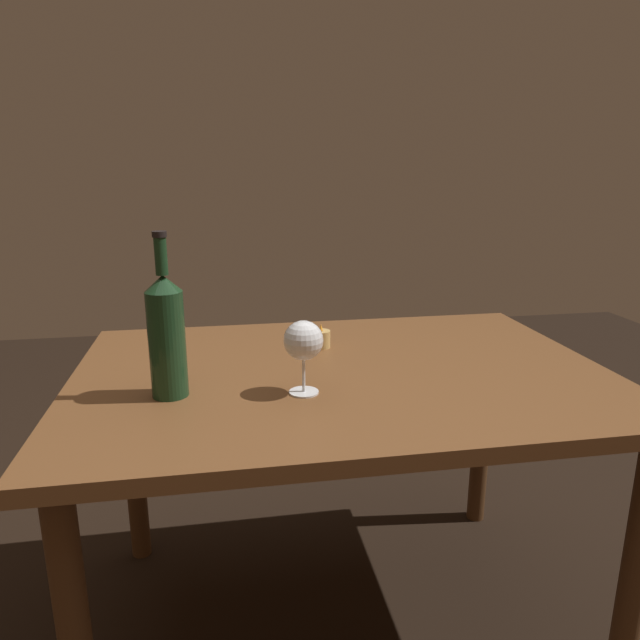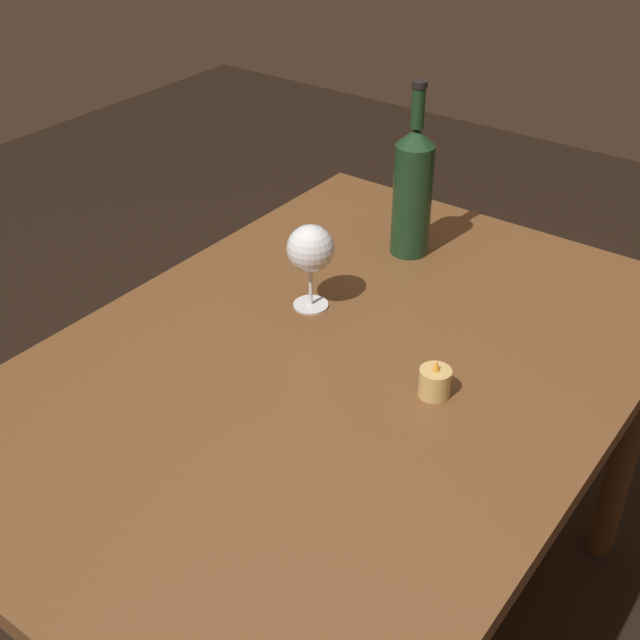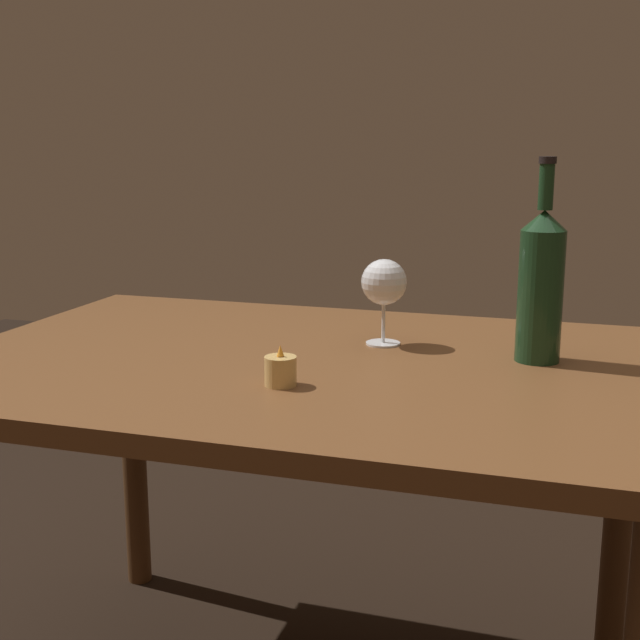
# 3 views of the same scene
# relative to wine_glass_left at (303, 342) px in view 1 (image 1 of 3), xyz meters

# --- Properties ---
(ground_plane) EXTENTS (6.00, 6.00, 0.00)m
(ground_plane) POSITION_rel_wine_glass_left_xyz_m (0.12, 0.14, -0.86)
(ground_plane) COLOR black
(dining_table) EXTENTS (1.30, 0.90, 0.74)m
(dining_table) POSITION_rel_wine_glass_left_xyz_m (0.12, 0.14, -0.21)
(dining_table) COLOR brown
(dining_table) RESTS_ON ground
(wine_glass_left) EXTENTS (0.09, 0.09, 0.17)m
(wine_glass_left) POSITION_rel_wine_glass_left_xyz_m (0.00, 0.00, 0.00)
(wine_glass_left) COLOR white
(wine_glass_left) RESTS_ON dining_table
(wine_bottle) EXTENTS (0.08, 0.08, 0.36)m
(wine_bottle) POSITION_rel_wine_glass_left_xyz_m (-0.29, 0.04, 0.02)
(wine_bottle) COLOR #19381E
(wine_bottle) RESTS_ON dining_table
(votive_candle) EXTENTS (0.05, 0.05, 0.07)m
(votive_candle) POSITION_rel_wine_glass_left_xyz_m (0.09, 0.32, -0.10)
(votive_candle) COLOR #DBB266
(votive_candle) RESTS_ON dining_table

